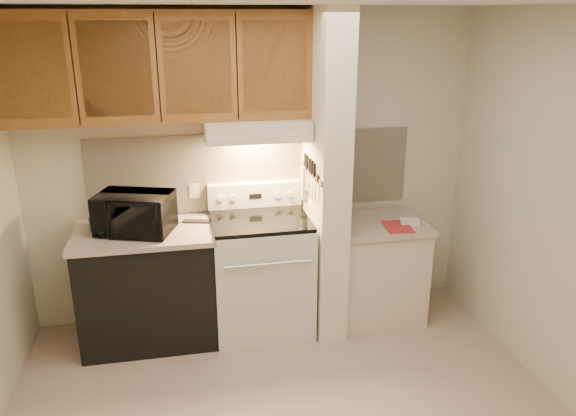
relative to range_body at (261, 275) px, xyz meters
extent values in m
plane|color=white|center=(0.00, -1.16, 2.04)|extent=(3.60, 3.60, 0.00)
cube|color=beige|center=(0.00, 0.34, 0.79)|extent=(3.60, 2.50, 0.02)
cube|color=beige|center=(1.80, -1.16, 0.79)|extent=(0.02, 3.00, 2.50)
cube|color=beige|center=(0.00, 0.33, 0.78)|extent=(2.60, 0.02, 0.63)
cube|color=silver|center=(0.00, 0.00, 0.00)|extent=(0.76, 0.65, 0.92)
cube|color=black|center=(0.00, -0.32, 0.04)|extent=(0.50, 0.01, 0.30)
cylinder|color=silver|center=(0.00, -0.35, 0.26)|extent=(0.65, 0.02, 0.02)
cube|color=black|center=(0.00, 0.00, 0.48)|extent=(0.74, 0.64, 0.03)
cube|color=silver|center=(0.00, 0.28, 0.59)|extent=(0.76, 0.08, 0.20)
cube|color=black|center=(0.00, 0.24, 0.59)|extent=(0.10, 0.01, 0.04)
cylinder|color=silver|center=(-0.28, 0.24, 0.59)|extent=(0.05, 0.02, 0.05)
cylinder|color=silver|center=(-0.18, 0.24, 0.59)|extent=(0.05, 0.02, 0.05)
cylinder|color=silver|center=(0.18, 0.24, 0.59)|extent=(0.05, 0.02, 0.05)
cylinder|color=silver|center=(0.28, 0.24, 0.59)|extent=(0.05, 0.02, 0.05)
cube|color=black|center=(-0.88, 0.01, -0.03)|extent=(1.00, 0.63, 0.87)
cube|color=#B6A392|center=(-0.88, 0.01, 0.43)|extent=(1.04, 0.67, 0.04)
cube|color=black|center=(-0.48, 0.11, 0.46)|extent=(0.23, 0.12, 0.01)
cylinder|color=#25585D|center=(-1.23, 0.09, 0.50)|extent=(0.11, 0.11, 0.10)
cube|color=beige|center=(-0.48, 0.32, 0.64)|extent=(0.08, 0.01, 0.12)
imported|color=black|center=(-0.93, -0.01, 0.60)|extent=(0.62, 0.51, 0.30)
cube|color=#F1E7CD|center=(0.51, -0.01, 0.79)|extent=(0.22, 0.70, 2.50)
cube|color=brown|center=(0.39, -0.01, 0.84)|extent=(0.01, 0.70, 0.04)
cube|color=black|center=(0.39, -0.06, 0.86)|extent=(0.02, 0.42, 0.04)
cube|color=silver|center=(0.38, -0.22, 0.76)|extent=(0.01, 0.03, 0.16)
cylinder|color=black|center=(0.38, -0.20, 0.91)|extent=(0.02, 0.02, 0.10)
cube|color=silver|center=(0.38, -0.14, 0.75)|extent=(0.01, 0.04, 0.18)
cylinder|color=black|center=(0.38, -0.13, 0.91)|extent=(0.02, 0.02, 0.10)
cube|color=silver|center=(0.38, -0.04, 0.74)|extent=(0.01, 0.04, 0.20)
cylinder|color=black|center=(0.38, -0.07, 0.91)|extent=(0.02, 0.02, 0.10)
cube|color=silver|center=(0.38, 0.03, 0.76)|extent=(0.01, 0.04, 0.16)
cylinder|color=black|center=(0.38, 0.03, 0.91)|extent=(0.02, 0.02, 0.10)
cube|color=silver|center=(0.38, 0.11, 0.75)|extent=(0.01, 0.04, 0.18)
cylinder|color=black|center=(0.38, 0.10, 0.91)|extent=(0.02, 0.02, 0.10)
cube|color=gray|center=(0.38, 0.17, 0.71)|extent=(0.03, 0.11, 0.27)
cube|color=beige|center=(0.97, -0.01, -0.06)|extent=(0.70, 0.60, 0.81)
cube|color=#B6A392|center=(0.97, -0.01, 0.37)|extent=(0.74, 0.64, 0.04)
cube|color=#B22B2B|center=(1.07, -0.16, 0.39)|extent=(0.23, 0.30, 0.01)
cube|color=white|center=(1.19, -0.11, 0.41)|extent=(0.17, 0.13, 0.04)
cube|color=beige|center=(0.00, 0.12, 1.17)|extent=(0.78, 0.44, 0.15)
cube|color=beige|center=(0.00, -0.08, 1.12)|extent=(0.78, 0.04, 0.06)
cube|color=brown|center=(-0.69, 0.17, 1.62)|extent=(2.18, 0.33, 0.77)
cube|color=brown|center=(-1.51, 0.01, 1.62)|extent=(0.46, 0.01, 0.63)
cube|color=black|center=(-1.23, 0.01, 1.62)|extent=(0.01, 0.01, 0.73)
cube|color=brown|center=(-0.96, 0.01, 1.62)|extent=(0.46, 0.01, 0.63)
cube|color=black|center=(-0.69, 0.01, 1.62)|extent=(0.01, 0.01, 0.73)
cube|color=brown|center=(-0.42, 0.01, 1.62)|extent=(0.46, 0.01, 0.63)
cube|color=black|center=(-0.14, 0.01, 1.62)|extent=(0.01, 0.01, 0.73)
cube|color=brown|center=(0.13, 0.01, 1.62)|extent=(0.46, 0.01, 0.63)
camera|label=1|loc=(-0.59, -4.02, 1.98)|focal=35.00mm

